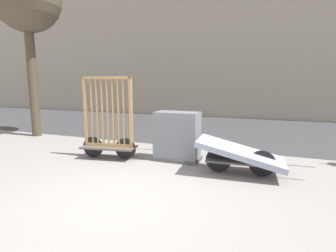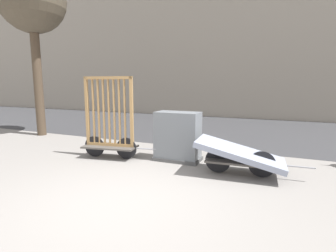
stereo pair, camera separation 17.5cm
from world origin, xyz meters
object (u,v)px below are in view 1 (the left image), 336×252
utility_cabinet (177,138)px  bike_cart_with_bedframe (109,130)px  bike_cart_with_mattress (240,154)px  street_tree (26,0)px

utility_cabinet → bike_cart_with_bedframe: bearing=-164.2°
bike_cart_with_mattress → utility_cabinet: 1.58m
bike_cart_with_bedframe → bike_cart_with_mattress: 3.13m
bike_cart_with_bedframe → street_tree: bearing=150.3°
street_tree → bike_cart_with_mattress: bearing=-11.6°
utility_cabinet → street_tree: size_ratio=0.20×
bike_cart_with_bedframe → street_tree: 5.74m
bike_cart_with_mattress → utility_cabinet: bearing=159.0°
bike_cart_with_mattress → utility_cabinet: utility_cabinet is taller
utility_cabinet → street_tree: 6.98m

